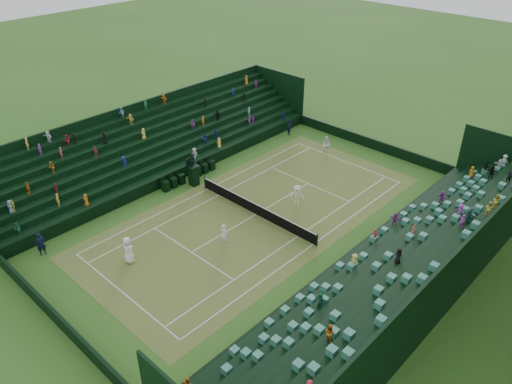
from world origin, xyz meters
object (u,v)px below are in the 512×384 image
player_near_west (128,250)px  player_far_west (326,145)px  player_far_east (297,195)px  player_near_east (224,235)px  tennis_net (256,209)px  umpire_chair (193,173)px

player_near_west → player_far_west: player_near_west is taller
player_far_west → player_far_east: bearing=-86.3°
player_near_east → player_far_west: 16.72m
tennis_net → player_near_east: 4.40m
player_near_west → player_near_east: 6.45m
tennis_net → player_far_east: player_far_east is taller
tennis_net → player_near_east: bearing=-76.5°
tennis_net → player_far_west: size_ratio=7.17×
player_near_west → player_far_west: size_ratio=1.19×
umpire_chair → player_near_west: size_ratio=1.38×
player_near_east → player_far_west: bearing=-74.2°
player_near_west → player_far_east: bearing=-102.9°
player_far_west → player_near_east: bearing=-97.2°
player_far_east → player_near_west: bearing=-135.8°
tennis_net → umpire_chair: 6.91m
player_near_west → tennis_net: bearing=-100.7°
tennis_net → player_far_west: bearing=101.1°
player_far_east → umpire_chair: bearing=172.8°
tennis_net → player_near_east: player_near_east is taller
tennis_net → player_far_east: (1.30, 3.30, 0.31)m
umpire_chair → player_near_west: bearing=-64.1°
umpire_chair → player_far_west: bearing=70.0°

